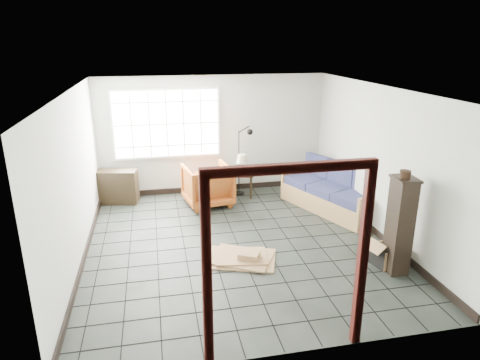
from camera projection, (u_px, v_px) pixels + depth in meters
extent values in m
plane|color=black|center=(237.00, 243.00, 7.32)|extent=(5.50, 5.50, 0.00)
cube|color=#B2B8B0|center=(213.00, 135.00, 9.46)|extent=(5.00, 0.02, 2.60)
cube|color=#B2B8B0|center=(290.00, 249.00, 4.35)|extent=(5.00, 0.02, 2.60)
cube|color=#B2B8B0|center=(74.00, 181.00, 6.43)|extent=(0.02, 5.50, 2.60)
cube|color=#B2B8B0|center=(379.00, 162.00, 7.39)|extent=(0.02, 5.50, 2.60)
cube|color=white|center=(237.00, 89.00, 6.50)|extent=(5.00, 5.50, 0.02)
cube|color=black|center=(214.00, 188.00, 9.84)|extent=(4.95, 0.03, 0.12)
cube|color=black|center=(85.00, 254.00, 6.83)|extent=(0.03, 5.45, 0.12)
cube|color=black|center=(371.00, 228.00, 7.77)|extent=(0.03, 5.45, 0.12)
cube|color=silver|center=(167.00, 124.00, 9.14)|extent=(2.32, 0.06, 1.52)
cube|color=white|center=(167.00, 124.00, 9.10)|extent=(2.20, 0.02, 1.40)
cube|color=#3D110E|center=(207.00, 277.00, 4.32)|extent=(0.10, 0.08, 2.10)
cube|color=#3D110E|center=(362.00, 260.00, 4.64)|extent=(0.10, 0.08, 2.10)
cube|color=#3D110E|center=(291.00, 168.00, 4.13)|extent=(1.80, 0.08, 0.10)
cube|color=olive|center=(330.00, 201.00, 8.70)|extent=(1.54, 2.20, 0.37)
cube|color=olive|center=(372.00, 211.00, 7.83)|extent=(0.78, 0.37, 0.65)
cube|color=olive|center=(296.00, 181.00, 9.48)|extent=(0.78, 0.37, 0.65)
cube|color=olive|center=(344.00, 181.00, 8.77)|extent=(0.86, 1.92, 0.72)
cube|color=#19213F|center=(356.00, 199.00, 8.07)|extent=(0.93, 0.89, 0.16)
cube|color=#19213F|center=(368.00, 184.00, 8.15)|extent=(0.38, 0.66, 0.53)
cube|color=#19213F|center=(330.00, 189.00, 8.60)|extent=(0.93, 0.89, 0.16)
cube|color=#19213F|center=(342.00, 175.00, 8.68)|extent=(0.38, 0.66, 0.53)
cube|color=#19213F|center=(307.00, 180.00, 9.13)|extent=(0.93, 0.89, 0.16)
cube|color=#19213F|center=(318.00, 167.00, 9.21)|extent=(0.38, 0.66, 0.53)
imported|color=#8F4A14|center=(208.00, 183.00, 8.90)|extent=(1.05, 1.01, 0.95)
cube|color=black|center=(242.00, 173.00, 9.40)|extent=(0.60, 0.60, 0.06)
cube|color=black|center=(233.00, 187.00, 9.30)|extent=(0.06, 0.06, 0.50)
cube|color=black|center=(251.00, 188.00, 9.29)|extent=(0.06, 0.06, 0.50)
cube|color=black|center=(233.00, 182.00, 9.68)|extent=(0.06, 0.06, 0.50)
cube|color=black|center=(251.00, 182.00, 9.67)|extent=(0.06, 0.06, 0.50)
cylinder|color=black|center=(242.00, 168.00, 9.40)|extent=(0.11, 0.11, 0.14)
cylinder|color=black|center=(242.00, 163.00, 9.36)|extent=(0.03, 0.03, 0.10)
cone|color=beige|center=(242.00, 159.00, 9.33)|extent=(0.28, 0.28, 0.19)
cube|color=silver|center=(241.00, 169.00, 9.42)|extent=(0.34, 0.30, 0.10)
cylinder|color=black|center=(236.00, 170.00, 9.35)|extent=(0.04, 0.06, 0.06)
cylinder|color=black|center=(239.00, 193.00, 9.64)|extent=(0.29, 0.29, 0.03)
cylinder|color=black|center=(239.00, 163.00, 9.42)|extent=(0.03, 0.03, 1.43)
cylinder|color=black|center=(244.00, 129.00, 9.19)|extent=(0.24, 0.08, 0.13)
sphere|color=black|center=(250.00, 132.00, 9.21)|extent=(0.15, 0.15, 0.13)
cube|color=black|center=(115.00, 187.00, 9.03)|extent=(0.97, 0.52, 0.71)
cube|color=black|center=(115.00, 186.00, 9.02)|extent=(0.90, 0.46, 0.03)
cube|color=black|center=(400.00, 226.00, 6.24)|extent=(0.30, 0.38, 1.46)
cube|color=black|center=(406.00, 179.00, 6.01)|extent=(0.33, 0.42, 0.04)
cylinder|color=black|center=(405.00, 175.00, 5.94)|extent=(0.20, 0.20, 0.12)
cube|color=#947147|center=(386.00, 263.00, 6.67)|extent=(0.51, 0.45, 0.02)
cube|color=black|center=(376.00, 257.00, 6.54)|extent=(0.10, 0.35, 0.30)
cube|color=#947147|center=(398.00, 252.00, 6.72)|extent=(0.10, 0.35, 0.30)
cube|color=#947147|center=(396.00, 260.00, 6.47)|extent=(0.44, 0.11, 0.30)
cube|color=#947147|center=(379.00, 250.00, 6.78)|extent=(0.44, 0.11, 0.30)
cube|color=#947147|center=(374.00, 246.00, 6.45)|extent=(0.24, 0.39, 0.12)
cube|color=#947147|center=(403.00, 239.00, 6.67)|extent=(0.24, 0.39, 0.12)
cube|color=#947147|center=(241.00, 259.00, 6.79)|extent=(1.26, 1.06, 0.02)
cube|color=#947147|center=(241.00, 257.00, 6.78)|extent=(1.16, 1.07, 0.02)
cube|color=#947147|center=(241.00, 256.00, 6.78)|extent=(0.89, 0.70, 0.02)
cube|color=#947147|center=(249.00, 255.00, 6.70)|extent=(0.39, 0.37, 0.09)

